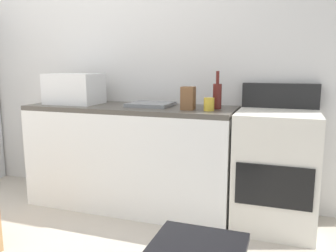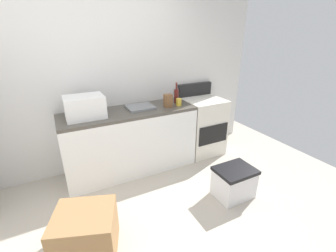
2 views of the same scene
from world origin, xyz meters
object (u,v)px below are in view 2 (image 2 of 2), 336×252
stove_oven (202,125)px  wine_bottle (176,95)px  microwave (85,107)px  cardboard_box_large (86,233)px  coffee_mug (179,102)px  storage_bin (234,182)px  knife_block (168,101)px

stove_oven → wine_bottle: bearing=176.7°
microwave → stove_oven: bearing=0.5°
wine_bottle → cardboard_box_large: bearing=-143.1°
stove_oven → coffee_mug: bearing=-167.7°
cardboard_box_large → storage_bin: bearing=-0.2°
wine_bottle → storage_bin: bearing=-82.5°
knife_block → cardboard_box_large: (-1.36, -1.04, -0.77)m
stove_oven → microwave: size_ratio=2.39×
knife_block → microwave: bearing=175.4°
knife_block → stove_oven: bearing=8.7°
knife_block → cardboard_box_large: size_ratio=0.35×
knife_block → cardboard_box_large: knife_block is taller
storage_bin → knife_block: bearing=108.9°
microwave → coffee_mug: (1.26, -0.09, -0.09)m
cardboard_box_large → storage_bin: cardboard_box_large is taller
wine_bottle → cardboard_box_large: wine_bottle is taller
stove_oven → storage_bin: stove_oven is taller
microwave → knife_block: size_ratio=2.56×
cardboard_box_large → coffee_mug: bearing=34.2°
wine_bottle → knife_block: (-0.20, -0.13, -0.02)m
microwave → coffee_mug: microwave is taller
coffee_mug → storage_bin: (0.19, -1.04, -0.76)m
coffee_mug → storage_bin: coffee_mug is taller
microwave → cardboard_box_large: (-0.27, -1.13, -0.82)m
stove_oven → coffee_mug: size_ratio=11.00×
wine_bottle → coffee_mug: 0.15m
microwave → wine_bottle: size_ratio=1.53×
wine_bottle → storage_bin: size_ratio=0.65×
coffee_mug → knife_block: 0.17m
storage_bin → coffee_mug: bearing=100.4°
stove_oven → coffee_mug: stove_oven is taller
microwave → wine_bottle: wine_bottle is taller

